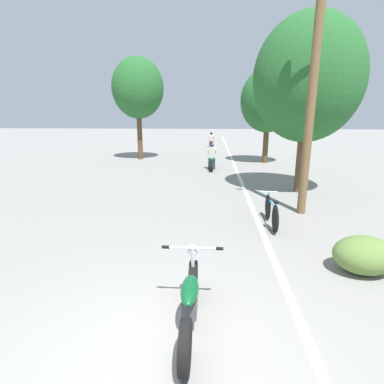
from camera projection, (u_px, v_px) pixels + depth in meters
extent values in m
plane|color=gray|center=(156.00, 366.00, 3.51)|extent=(120.00, 120.00, 0.00)
cube|color=white|center=(237.00, 171.00, 15.62)|extent=(0.14, 48.00, 0.01)
cylinder|color=brown|center=(312.00, 92.00, 8.11)|extent=(0.24, 0.24, 6.88)
cylinder|color=#513A23|center=(301.00, 154.00, 11.10)|extent=(0.32, 0.32, 2.86)
ellipsoid|color=#235B28|center=(308.00, 79.00, 10.44)|extent=(3.81, 3.42, 4.38)
cylinder|color=#513A23|center=(266.00, 141.00, 18.04)|extent=(0.32, 0.32, 2.64)
ellipsoid|color=#235B28|center=(268.00, 100.00, 17.45)|extent=(3.22, 2.90, 3.71)
cylinder|color=#513A23|center=(140.00, 133.00, 19.42)|extent=(0.32, 0.32, 3.44)
ellipsoid|color=#235B28|center=(138.00, 88.00, 18.73)|extent=(3.25, 2.92, 3.74)
ellipsoid|color=#5B7A38|center=(364.00, 255.00, 5.51)|extent=(1.10, 0.88, 0.70)
cylinder|color=black|center=(193.00, 280.00, 4.74)|extent=(0.12, 0.62, 0.62)
cylinder|color=black|center=(185.00, 347.00, 3.38)|extent=(0.12, 0.62, 0.62)
ellipsoid|color=#0C4723|center=(190.00, 290.00, 3.99)|extent=(0.24, 0.71, 0.18)
cube|color=#4C4C51|center=(190.00, 305.00, 4.05)|extent=(0.20, 0.36, 0.24)
cylinder|color=silver|center=(193.00, 265.00, 4.58)|extent=(0.06, 0.23, 0.66)
cylinder|color=silver|center=(192.00, 248.00, 4.41)|extent=(0.80, 0.04, 0.04)
cylinder|color=black|center=(166.00, 247.00, 4.44)|extent=(0.11, 0.05, 0.05)
cylinder|color=black|center=(220.00, 249.00, 4.38)|extent=(0.11, 0.05, 0.05)
sphere|color=silver|center=(193.00, 250.00, 4.52)|extent=(0.18, 0.18, 0.18)
cylinder|color=black|center=(212.00, 162.00, 16.64)|extent=(0.12, 0.60, 0.60)
cylinder|color=black|center=(212.00, 166.00, 15.34)|extent=(0.12, 0.60, 0.60)
cube|color=#0C4723|center=(212.00, 161.00, 15.94)|extent=(0.20, 0.86, 0.28)
cylinder|color=silver|center=(212.00, 151.00, 16.38)|extent=(0.50, 0.03, 0.03)
cylinder|color=#282D3D|center=(209.00, 164.00, 15.95)|extent=(0.11, 0.11, 0.62)
cylinder|color=#282D3D|center=(214.00, 164.00, 15.93)|extent=(0.11, 0.11, 0.62)
cube|color=silver|center=(212.00, 153.00, 15.82)|extent=(0.34, 0.28, 0.59)
cylinder|color=silver|center=(208.00, 151.00, 15.97)|extent=(0.08, 0.46, 0.36)
cylinder|color=silver|center=(216.00, 151.00, 15.95)|extent=(0.08, 0.46, 0.36)
sphere|color=#2D333D|center=(212.00, 145.00, 15.76)|extent=(0.21, 0.21, 0.21)
cylinder|color=black|center=(211.00, 144.00, 26.63)|extent=(0.12, 0.63, 0.63)
cylinder|color=black|center=(211.00, 146.00, 25.31)|extent=(0.12, 0.63, 0.63)
cube|color=maroon|center=(211.00, 143.00, 25.93)|extent=(0.20, 0.88, 0.28)
cylinder|color=silver|center=(211.00, 136.00, 26.37)|extent=(0.50, 0.03, 0.03)
cylinder|color=slate|center=(210.00, 145.00, 25.93)|extent=(0.11, 0.11, 0.63)
cylinder|color=slate|center=(213.00, 145.00, 25.92)|extent=(0.11, 0.11, 0.63)
cube|color=silver|center=(211.00, 138.00, 25.81)|extent=(0.34, 0.27, 0.55)
cylinder|color=silver|center=(209.00, 137.00, 25.96)|extent=(0.08, 0.43, 0.34)
cylinder|color=silver|center=(214.00, 137.00, 25.93)|extent=(0.08, 0.43, 0.34)
sphere|color=black|center=(211.00, 134.00, 25.75)|extent=(0.22, 0.22, 0.22)
cylinder|color=black|center=(268.00, 207.00, 8.41)|extent=(0.04, 0.69, 0.69)
cylinder|color=black|center=(275.00, 219.00, 7.42)|extent=(0.04, 0.69, 0.69)
cylinder|color=#197FB2|center=(272.00, 204.00, 7.85)|extent=(0.04, 0.82, 0.04)
cylinder|color=#197FB2|center=(275.00, 210.00, 7.44)|extent=(0.03, 0.03, 0.41)
cube|color=black|center=(276.00, 202.00, 7.39)|extent=(0.10, 0.20, 0.05)
cylinder|color=#197FB2|center=(269.00, 199.00, 8.31)|extent=(0.03, 0.03, 0.45)
cylinder|color=silver|center=(269.00, 192.00, 8.25)|extent=(0.44, 0.03, 0.03)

